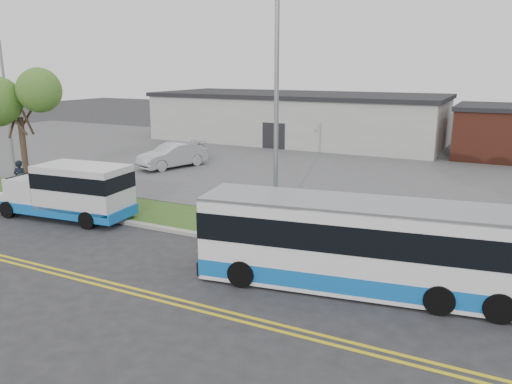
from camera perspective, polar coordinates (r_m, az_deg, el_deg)
The scene contains 18 objects.
ground at distance 19.51m, azimuth -9.38°, elevation -5.82°, with size 140.00×140.00×0.00m, color #28282B.
lane_line_north at distance 16.80m, azimuth -17.23°, elevation -9.63°, with size 70.00×0.12×0.01m, color gold.
lane_line_south at distance 16.60m, azimuth -17.96°, elevation -9.97°, with size 70.00×0.12×0.01m, color gold.
curb at distance 20.33m, azimuth -7.57°, elevation -4.70°, with size 80.00×0.30×0.15m, color #9E9B93.
verge at distance 21.76m, azimuth -4.89°, elevation -3.42°, with size 80.00×3.30×0.10m, color #39521B.
parking_lot at distance 34.19m, azimuth 7.61°, elevation 2.96°, with size 80.00×25.00×0.10m, color #4C4C4F.
commercial_building at distance 45.25m, azimuth 4.73°, elevation 8.47°, with size 25.40×10.40×4.35m.
brick_wing at distance 40.97m, azimuth 26.16°, elevation 6.19°, with size 6.30×7.30×3.90m.
tree_west at distance 29.18m, azimuth -25.59°, elevation 9.88°, with size 4.40×4.40×6.91m.
streetlight_near at distance 19.23m, azimuth 2.25°, elevation 10.06°, with size 0.35×1.53×9.50m.
streetlight_far at distance 33.74m, azimuth -26.73°, elevation 9.04°, with size 0.35×1.53×8.00m.
shuttle_bus at distance 23.43m, azimuth -20.28°, elevation 0.23°, with size 6.60×2.69×2.47m.
transit_bus at distance 15.41m, azimuth 11.79°, elevation -5.98°, with size 10.00×3.71×2.71m.
pedestrian at distance 27.95m, azimuth -25.29°, elevation 1.35°, with size 0.71×0.46×1.94m, color black.
parked_car_a at distance 33.52m, azimuth -9.54°, elevation 4.13°, with size 1.68×4.82×1.59m, color #B4B7BC.
parked_car_b at distance 36.17m, azimuth -8.47°, elevation 4.58°, with size 1.67×4.12×1.19m, color silver.
grocery_bag_left at distance 28.21m, azimuth -25.89°, elevation -0.30°, with size 0.32×0.32×0.32m, color white.
grocery_bag_right at distance 28.04m, azimuth -24.34°, elevation -0.21°, with size 0.32×0.32×0.32m, color white.
Camera 1 is at (11.00, -14.70, 6.58)m, focal length 35.00 mm.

